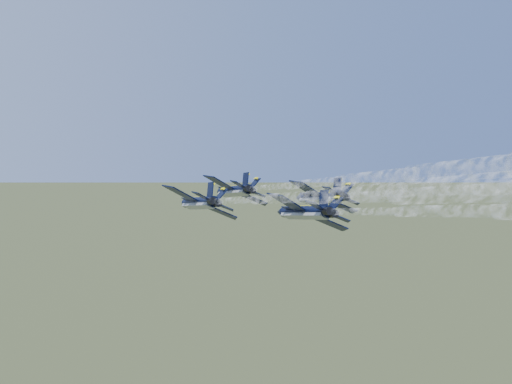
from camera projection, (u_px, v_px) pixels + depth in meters
jet_lead at (234, 190)px, 110.42m from camera, size 10.75×16.18×5.87m
jet_left at (199, 202)px, 95.60m from camera, size 10.75×16.18×5.87m
jet_right at (320, 197)px, 101.95m from camera, size 10.75×16.18×5.87m
jet_slot at (304, 212)px, 86.31m from camera, size 10.75×16.18×5.87m
smoke_trail_lead at (437, 255)px, 59.83m from camera, size 23.33×68.36×3.33m
smoke_trail_left at (429, 301)px, 45.01m from camera, size 23.33×68.36×3.33m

